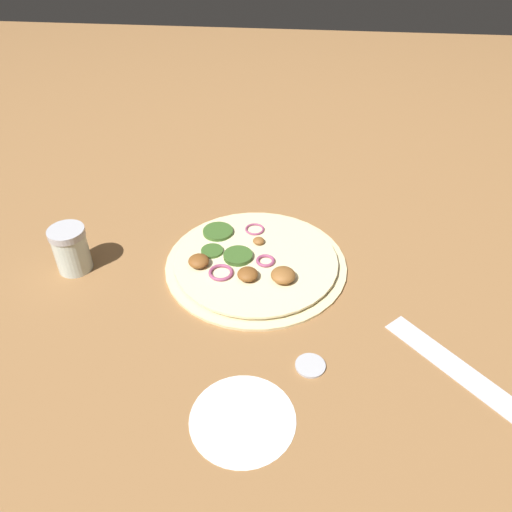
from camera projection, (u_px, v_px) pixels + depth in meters
name	position (u px, v px, depth m)	size (l,w,h in m)	color
ground_plane	(256.00, 265.00, 0.86)	(3.00, 3.00, 0.00)	olive
pizza	(254.00, 262.00, 0.85)	(0.31, 0.31, 0.03)	beige
spice_jar	(71.00, 249.00, 0.83)	(0.06, 0.06, 0.08)	silver
loose_cap	(310.00, 365.00, 0.69)	(0.04, 0.04, 0.01)	#B2B2B7
flour_patch	(243.00, 419.00, 0.62)	(0.13, 0.13, 0.00)	white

